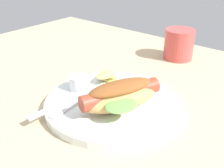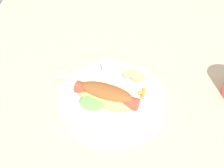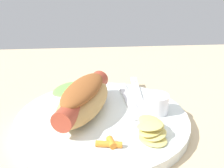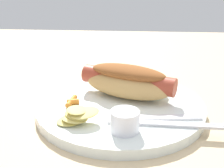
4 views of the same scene
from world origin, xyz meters
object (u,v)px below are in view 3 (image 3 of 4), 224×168
plate (102,121)px  sauce_ramekin (156,104)px  hot_dog (83,98)px  fork (138,97)px  knife (129,100)px  carrot_garnish (110,143)px  chips_pile (152,130)px

plate → sauce_ramekin: bearing=6.1°
plate → hot_dog: (-2.92, 1.19, 3.59)cm
hot_dog → fork: (9.68, 5.24, -2.59)cm
plate → knife: 7.25cm
plate → carrot_garnish: size_ratio=7.43×
fork → chips_pile: size_ratio=2.23×
plate → hot_dog: 4.78cm
fork → knife: bearing=125.0°
knife → chips_pile: size_ratio=1.86×
fork → carrot_garnish: bearing=159.2°
sauce_ramekin → plate: bearing=-173.9°
plate → chips_pile: size_ratio=3.62×
sauce_ramekin → chips_pile: 7.33cm
hot_dog → knife: size_ratio=1.18×
fork → knife: same height
hot_dog → carrot_garnish: 9.97cm
hot_dog → fork: bearing=-40.3°
knife → carrot_garnish: size_ratio=3.81×
hot_dog → carrot_garnish: hot_dog is taller
sauce_ramekin → knife: size_ratio=0.29×
fork → carrot_garnish: (-6.11, -14.25, 0.24)cm
knife → carrot_garnish: bearing=156.8°
plate → sauce_ramekin: size_ratio=6.79×
fork → knife: (-1.85, -1.18, -0.02)cm
sauce_ramekin → chips_pile: sauce_ramekin is taller
plate → hot_dog: bearing=157.9°
plate → knife: bearing=46.9°
knife → hot_dog: bearing=112.2°
plate → carrot_garnish: bearing=-85.3°
knife → fork: bearing=-62.6°
knife → plate: bearing=131.7°
knife → chips_pile: bearing=-176.4°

